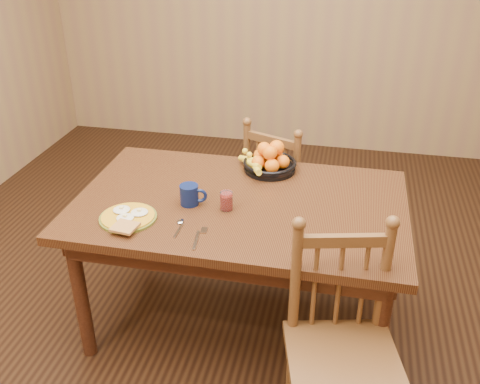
% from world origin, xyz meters
% --- Properties ---
extents(room, '(4.52, 5.02, 2.72)m').
position_xyz_m(room, '(0.00, 0.00, 1.35)').
color(room, black).
rests_on(room, ground).
extents(dining_table, '(1.60, 1.00, 0.75)m').
position_xyz_m(dining_table, '(0.00, 0.00, 0.67)').
color(dining_table, black).
rests_on(dining_table, ground).
extents(chair_far, '(0.53, 0.52, 0.91)m').
position_xyz_m(chair_far, '(0.11, 0.72, 0.44)').
color(chair_far, '#553519').
rests_on(chair_far, ground).
extents(chair_near, '(0.52, 0.51, 0.96)m').
position_xyz_m(chair_near, '(0.54, -0.60, 0.47)').
color(chair_near, '#553519').
rests_on(chair_near, ground).
extents(breakfast_plate, '(0.26, 0.29, 0.04)m').
position_xyz_m(breakfast_plate, '(-0.47, -0.28, 0.76)').
color(breakfast_plate, '#59601E').
rests_on(breakfast_plate, dining_table).
extents(fork, '(0.04, 0.18, 0.00)m').
position_xyz_m(fork, '(-0.11, -0.35, 0.75)').
color(fork, silver).
rests_on(fork, dining_table).
extents(spoon, '(0.04, 0.16, 0.01)m').
position_xyz_m(spoon, '(-0.22, -0.27, 0.75)').
color(spoon, silver).
rests_on(spoon, dining_table).
extents(coffee_mug, '(0.13, 0.09, 0.10)m').
position_xyz_m(coffee_mug, '(-0.23, -0.08, 0.80)').
color(coffee_mug, '#0A143A').
rests_on(coffee_mug, dining_table).
extents(juice_glass, '(0.06, 0.06, 0.09)m').
position_xyz_m(juice_glass, '(-0.05, -0.09, 0.79)').
color(juice_glass, silver).
rests_on(juice_glass, dining_table).
extents(fruit_bowl, '(0.32, 0.32, 0.17)m').
position_xyz_m(fruit_bowl, '(0.08, 0.37, 0.81)').
color(fruit_bowl, black).
rests_on(fruit_bowl, dining_table).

